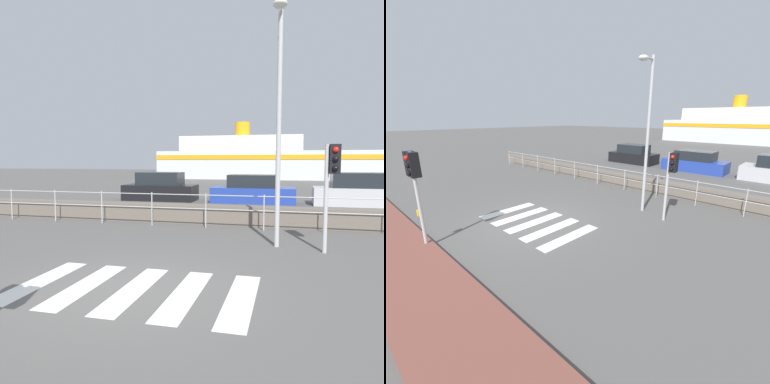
% 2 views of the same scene
% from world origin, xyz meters
% --- Properties ---
extents(ground_plane, '(160.00, 160.00, 0.00)m').
position_xyz_m(ground_plane, '(0.00, 0.00, 0.00)').
color(ground_plane, '#565451').
extents(sidewalk_brick, '(24.00, 1.80, 0.12)m').
position_xyz_m(sidewalk_brick, '(0.00, -4.10, 0.06)').
color(sidewalk_brick, brown).
rests_on(sidewalk_brick, ground_plane).
extents(crosswalk, '(4.05, 2.40, 0.01)m').
position_xyz_m(crosswalk, '(0.06, 0.00, 0.00)').
color(crosswalk, silver).
rests_on(crosswalk, ground_plane).
extents(seawall, '(24.51, 0.55, 0.64)m').
position_xyz_m(seawall, '(0.00, 6.81, 0.32)').
color(seawall, '#6B6056').
rests_on(seawall, ground_plane).
extents(harbor_fence, '(22.10, 0.04, 1.12)m').
position_xyz_m(harbor_fence, '(0.00, 5.94, 0.74)').
color(harbor_fence, '#B2B2B5').
rests_on(harbor_fence, ground_plane).
extents(traffic_light_near, '(0.58, 0.41, 2.84)m').
position_xyz_m(traffic_light_near, '(-0.82, -3.37, 2.22)').
color(traffic_light_near, '#B2B2B5').
rests_on(traffic_light_near, ground_plane).
extents(traffic_light_far, '(0.34, 0.32, 2.55)m').
position_xyz_m(traffic_light_far, '(3.51, 3.45, 1.87)').
color(traffic_light_far, '#B2B2B5').
rests_on(traffic_light_far, ground_plane).
extents(streetlamp, '(0.32, 0.95, 5.84)m').
position_xyz_m(streetlamp, '(2.29, 3.67, 3.62)').
color(streetlamp, '#B2B2B5').
rests_on(streetlamp, ground_plane).
extents(ferry_boat, '(25.51, 9.03, 6.88)m').
position_xyz_m(ferry_boat, '(-0.62, 41.15, 2.16)').
color(ferry_boat, silver).
rests_on(ferry_boat, ground_plane).
extents(parked_car_black, '(3.93, 1.72, 1.54)m').
position_xyz_m(parked_car_black, '(-4.24, 13.66, 0.65)').
color(parked_car_black, black).
rests_on(parked_car_black, ground_plane).
extents(parked_car_blue, '(4.23, 1.75, 1.45)m').
position_xyz_m(parked_car_blue, '(0.82, 13.66, 0.62)').
color(parked_car_blue, '#233D9E').
rests_on(parked_car_blue, ground_plane).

